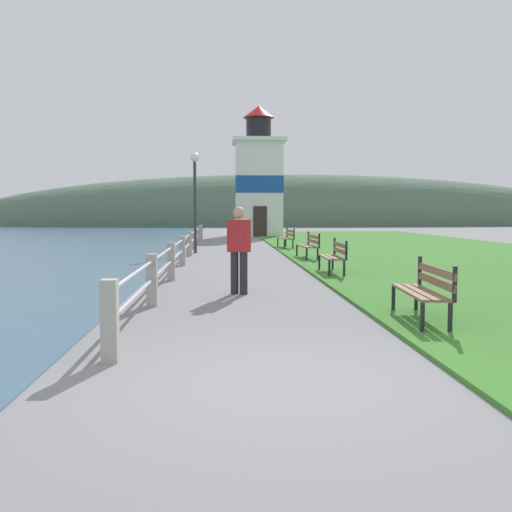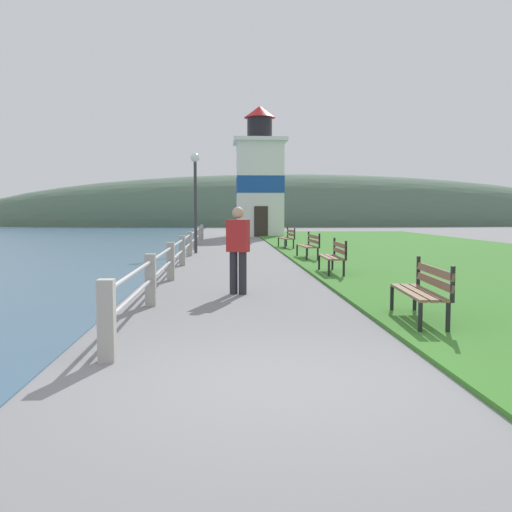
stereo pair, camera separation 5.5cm
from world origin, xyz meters
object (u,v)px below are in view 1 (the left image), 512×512
park_bench_by_lighthouse (287,237)px  lighthouse (259,181)px  person_strolling (239,247)px  park_bench_near (425,288)px  park_bench_far (309,244)px  lamp_post (195,184)px  park_bench_midway (335,255)px

park_bench_by_lighthouse → lighthouse: size_ratio=0.20×
person_strolling → park_bench_near: bearing=-118.3°
park_bench_far → lamp_post: 5.70m
park_bench_by_lighthouse → park_bench_near: bearing=85.9°
person_strolling → lamp_post: bearing=28.8°
lighthouse → park_bench_midway: bearing=-88.8°
lamp_post → park_bench_midway: bearing=-63.6°
park_bench_midway → lamp_post: 9.29m
park_bench_near → lamp_post: size_ratio=0.44×
park_bench_midway → park_bench_far: 4.77m
park_bench_near → person_strolling: person_strolling is taller
park_bench_midway → lamp_post: size_ratio=0.43×
park_bench_midway → person_strolling: bearing=53.1°
park_bench_near → person_strolling: (-2.66, 3.18, 0.41)m
park_bench_by_lighthouse → lamp_post: size_ratio=0.43×
park_bench_far → lighthouse: size_ratio=0.22×
park_bench_near → park_bench_far: size_ratio=0.93×
park_bench_far → person_strolling: person_strolling is taller
park_bench_near → lamp_post: lamp_post is taller
park_bench_near → park_bench_midway: size_ratio=1.03×
park_bench_midway → lamp_post: bearing=-62.6°
park_bench_midway → park_bench_by_lighthouse: size_ratio=0.99×
park_bench_midway → lamp_post: lamp_post is taller
park_bench_midway → park_bench_far: same height
park_bench_near → lamp_post: 15.31m
park_bench_by_lighthouse → lighthouse: (-0.42, 13.53, 3.18)m
park_bench_midway → person_strolling: 4.24m
park_bench_by_lighthouse → lamp_post: lamp_post is taller
park_bench_far → lighthouse: (-0.55, 19.24, 3.18)m
park_bench_near → park_bench_far: same height
park_bench_far → park_bench_near: bearing=87.2°
park_bench_midway → person_strolling: person_strolling is taller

